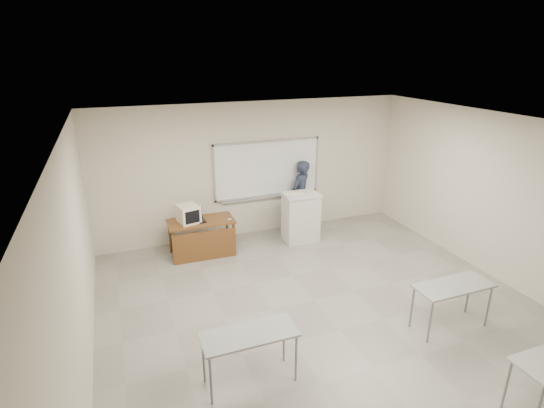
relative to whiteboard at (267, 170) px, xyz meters
name	(u,v)px	position (x,y,z in m)	size (l,w,h in m)	color
floor	(340,331)	(-0.30, -3.97, -1.49)	(7.00, 8.00, 0.01)	gray
whiteboard	(267,170)	(0.00, 0.00, 0.00)	(2.48, 0.10, 1.31)	white
student_desks	(400,349)	(-0.30, -5.32, -0.81)	(4.40, 2.20, 0.73)	gray
instructor_desk	(203,232)	(-1.70, -0.78, -0.95)	(1.34, 0.67, 0.75)	brown
podium	(301,217)	(0.50, -0.77, -0.93)	(0.77, 0.56, 1.09)	white
crt_monitor	(188,214)	(-1.95, -0.66, -0.55)	(0.39, 0.44, 0.37)	beige
laptop	(196,218)	(-1.80, -0.66, -0.67)	(0.35, 0.32, 0.26)	black
mouse	(230,219)	(-1.15, -0.87, -0.71)	(0.09, 0.06, 0.04)	silver
keyboard	(294,193)	(0.35, -0.69, -0.38)	(0.41, 0.14, 0.02)	beige
presenter	(300,195)	(0.76, -0.16, -0.65)	(0.60, 0.40, 1.66)	black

